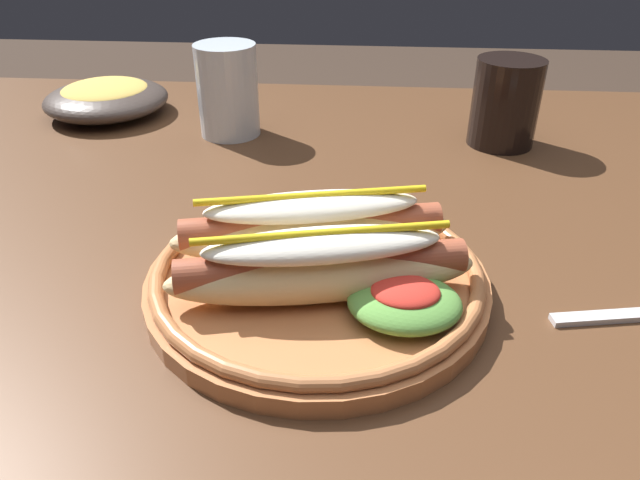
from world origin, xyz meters
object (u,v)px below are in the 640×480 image
hot_dog_plate (321,265)px  side_bowl (106,98)px  soda_cup (505,103)px  water_cup (228,90)px  fork (640,315)px

hot_dog_plate → side_bowl: size_ratio=1.60×
side_bowl → soda_cup: bearing=-7.3°
hot_dog_plate → water_cup: bearing=113.0°
fork → water_cup: (-0.40, 0.36, 0.06)m
soda_cup → side_bowl: soda_cup is taller
hot_dog_plate → soda_cup: (0.20, 0.34, 0.03)m
hot_dog_plate → side_bowl: bearing=129.7°
hot_dog_plate → water_cup: (-0.15, 0.35, 0.03)m
hot_dog_plate → water_cup: size_ratio=2.37×
fork → soda_cup: size_ratio=1.13×
hot_dog_plate → water_cup: 0.38m
water_cup → fork: bearing=-42.3°
side_bowl → fork: bearing=-35.7°
side_bowl → hot_dog_plate: bearing=-50.3°
soda_cup → side_bowl: size_ratio=0.62×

